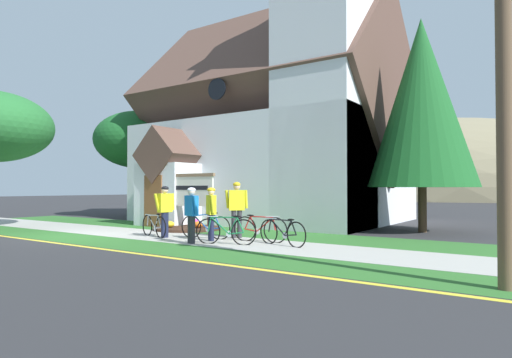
{
  "coord_description": "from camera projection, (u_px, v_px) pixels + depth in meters",
  "views": [
    {
      "loc": [
        12.96,
        -8.09,
        1.59
      ],
      "look_at": [
        4.82,
        3.76,
        1.88
      ],
      "focal_mm": 30.31,
      "sensor_mm": 36.0,
      "label": 1
    }
  ],
  "objects": [
    {
      "name": "curb_paint_stripe",
      "position": [
        64.0,
        244.0,
        12.16
      ],
      "size": [
        28.0,
        0.16,
        0.01
      ],
      "primitive_type": "cube",
      "color": "yellow",
      "rests_on": "ground"
    },
    {
      "name": "grass_verge",
      "position": [
        95.0,
        240.0,
        12.97
      ],
      "size": [
        32.0,
        1.68,
        0.01
      ],
      "primitive_type": "cube",
      "color": "#2D6628",
      "rests_on": "ground"
    },
    {
      "name": "bicycle_white",
      "position": [
        154.0,
        226.0,
        14.0
      ],
      "size": [
        1.63,
        0.52,
        0.79
      ],
      "color": "black",
      "rests_on": "ground"
    },
    {
      "name": "church_building",
      "position": [
        278.0,
        126.0,
        20.83
      ],
      "size": [
        11.82,
        10.71,
        13.75
      ],
      "color": "silver",
      "rests_on": "ground"
    },
    {
      "name": "church_lawn",
      "position": [
        196.0,
        229.0,
        16.65
      ],
      "size": [
        24.0,
        2.55,
        0.01
      ],
      "primitive_type": "cube",
      "color": "#2D6628",
      "rests_on": "ground"
    },
    {
      "name": "cyclist_in_red_jersey",
      "position": [
        237.0,
        205.0,
        13.62
      ],
      "size": [
        0.58,
        0.5,
        1.77
      ],
      "color": "#2D2D33",
      "rests_on": "ground"
    },
    {
      "name": "distant_hill",
      "position": [
        382.0,
        197.0,
        72.57
      ],
      "size": [
        83.45,
        46.97,
        25.07
      ],
      "primitive_type": "ellipsoid",
      "color": "#847A5B",
      "rests_on": "ground"
    },
    {
      "name": "bicycle_green",
      "position": [
        260.0,
        229.0,
        12.65
      ],
      "size": [
        1.74,
        0.27,
        0.81
      ],
      "color": "black",
      "rests_on": "ground"
    },
    {
      "name": "yard_deciduous_tree",
      "position": [
        140.0,
        140.0,
        23.94
      ],
      "size": [
        4.94,
        4.94,
        5.82
      ],
      "color": "#4C3823",
      "rests_on": "ground"
    },
    {
      "name": "sidewalk_slab",
      "position": [
        147.0,
        234.0,
        14.63
      ],
      "size": [
        32.0,
        2.36,
        0.01
      ],
      "primitive_type": "cube",
      "color": "#A8A59E",
      "rests_on": "ground"
    },
    {
      "name": "utility_pole",
      "position": [
        495.0,
        15.0,
        6.85
      ],
      "size": [
        3.12,
        0.28,
        7.82
      ],
      "color": "brown",
      "rests_on": "ground"
    },
    {
      "name": "ground",
      "position": [
        160.0,
        227.0,
        17.27
      ],
      "size": [
        140.0,
        140.0,
        0.0
      ],
      "primitive_type": "plane",
      "color": "#2B2B2D"
    },
    {
      "name": "cyclist_in_orange_jersey",
      "position": [
        165.0,
        208.0,
        13.68
      ],
      "size": [
        0.29,
        0.72,
        1.65
      ],
      "color": "#191E38",
      "rests_on": "ground"
    },
    {
      "name": "bicycle_black",
      "position": [
        282.0,
        232.0,
        11.86
      ],
      "size": [
        1.74,
        0.48,
        0.78
      ],
      "color": "black",
      "rests_on": "ground"
    },
    {
      "name": "bicycle_red",
      "position": [
        226.0,
        231.0,
        12.06
      ],
      "size": [
        1.72,
        0.6,
        0.84
      ],
      "color": "black",
      "rests_on": "ground"
    },
    {
      "name": "cyclist_in_green_jersey",
      "position": [
        191.0,
        211.0,
        12.26
      ],
      "size": [
        0.59,
        0.39,
        1.6
      ],
      "color": "#2D2D33",
      "rests_on": "ground"
    },
    {
      "name": "cyclist_in_blue_jersey",
      "position": [
        211.0,
        210.0,
        12.86
      ],
      "size": [
        0.5,
        0.57,
        1.6
      ],
      "color": "#191E38",
      "rests_on": "ground"
    },
    {
      "name": "bicycle_blue",
      "position": [
        206.0,
        226.0,
        13.48
      ],
      "size": [
        1.77,
        0.31,
        0.85
      ],
      "color": "black",
      "rests_on": "ground"
    },
    {
      "name": "roadside_conifer",
      "position": [
        422.0,
        102.0,
        15.54
      ],
      "size": [
        3.83,
        3.83,
        7.73
      ],
      "color": "#4C3823",
      "rests_on": "ground"
    },
    {
      "name": "church_sign",
      "position": [
        192.0,
        192.0,
        16.55
      ],
      "size": [
        2.25,
        0.15,
        2.14
      ],
      "color": "#7F6047",
      "rests_on": "ground"
    },
    {
      "name": "flower_bed",
      "position": [
        187.0,
        228.0,
        16.35
      ],
      "size": [
        2.55,
        2.55,
        0.34
      ],
      "color": "#382319",
      "rests_on": "ground"
    }
  ]
}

